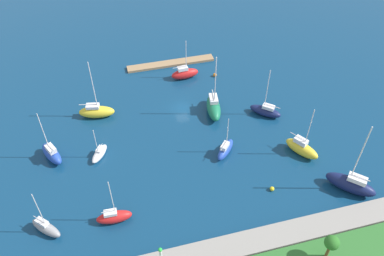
# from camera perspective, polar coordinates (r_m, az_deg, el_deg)

# --- Properties ---
(water) EXTENTS (160.00, 160.00, 0.00)m
(water) POSITION_cam_1_polar(r_m,az_deg,el_deg) (77.21, -1.47, 2.96)
(water) COLOR navy
(water) RESTS_ON ground
(pier_dock) EXTENTS (20.04, 2.31, 0.54)m
(pier_dock) POSITION_cam_1_polar(r_m,az_deg,el_deg) (89.74, -3.15, 9.53)
(pier_dock) COLOR #997A56
(pier_dock) RESTS_ON ground
(breakwater) EXTENTS (60.89, 3.68, 1.11)m
(breakwater) POSITION_cam_1_polar(r_m,az_deg,el_deg) (56.90, 6.57, -17.05)
(breakwater) COLOR gray
(breakwater) RESTS_ON ground
(harbor_beacon) EXTENTS (0.56, 0.56, 3.73)m
(harbor_beacon) POSITION_cam_1_polar(r_m,az_deg,el_deg) (53.02, -4.65, -18.21)
(harbor_beacon) COLOR silver
(harbor_beacon) RESTS_ON breakwater
(park_tree_center) EXTENTS (2.00, 2.00, 4.50)m
(park_tree_center) POSITION_cam_1_polar(r_m,az_deg,el_deg) (55.53, 19.97, -15.71)
(park_tree_center) COLOR brown
(park_tree_center) RESTS_ON shoreline_park
(sailboat_red_west_end) EXTENTS (5.32, 2.06, 9.04)m
(sailboat_red_west_end) POSITION_cam_1_polar(r_m,az_deg,el_deg) (59.74, -11.46, -12.74)
(sailboat_red_west_end) COLOR red
(sailboat_red_west_end) RESTS_ON water
(sailboat_yellow_by_breakwater) EXTENTS (5.14, 6.51, 10.22)m
(sailboat_yellow_by_breakwater) POSITION_cam_1_polar(r_m,az_deg,el_deg) (69.94, 15.92, -2.86)
(sailboat_yellow_by_breakwater) COLOR yellow
(sailboat_yellow_by_breakwater) RESTS_ON water
(sailboat_blue_lone_north) EXTENTS (4.47, 6.12, 10.11)m
(sailboat_blue_lone_north) POSITION_cam_1_polar(r_m,az_deg,el_deg) (70.57, -20.05, -3.55)
(sailboat_blue_lone_north) COLOR #2347B2
(sailboat_blue_lone_north) RESTS_ON water
(sailboat_navy_near_pier) EXTENTS (7.33, 7.36, 13.59)m
(sailboat_navy_near_pier) POSITION_cam_1_polar(r_m,az_deg,el_deg) (66.72, 22.44, -7.65)
(sailboat_navy_near_pier) COLOR #141E4C
(sailboat_navy_near_pier) RESTS_ON water
(sailboat_green_along_channel) EXTENTS (3.77, 7.87, 13.08)m
(sailboat_green_along_channel) POSITION_cam_1_polar(r_m,az_deg,el_deg) (75.28, 3.22, 3.13)
(sailboat_green_along_channel) COLOR #19724C
(sailboat_green_along_channel) RESTS_ON water
(sailboat_white_inner_mooring) EXTENTS (3.74, 4.65, 6.52)m
(sailboat_white_inner_mooring) POSITION_cam_1_polar(r_m,az_deg,el_deg) (69.02, -13.53, -3.68)
(sailboat_white_inner_mooring) COLOR white
(sailboat_white_inner_mooring) RESTS_ON water
(sailboat_gray_far_south) EXTENTS (4.91, 4.85, 9.00)m
(sailboat_gray_far_south) POSITION_cam_1_polar(r_m,az_deg,el_deg) (61.43, -20.81, -13.60)
(sailboat_gray_far_south) COLOR gray
(sailboat_gray_far_south) RESTS_ON water
(sailboat_red_mid_basin) EXTENTS (6.19, 2.51, 9.14)m
(sailboat_red_mid_basin) POSITION_cam_1_polar(r_m,az_deg,el_deg) (84.65, -1.08, 8.09)
(sailboat_red_mid_basin) COLOR red
(sailboat_red_mid_basin) RESTS_ON water
(sailboat_yellow_off_beacon) EXTENTS (7.19, 3.78, 12.49)m
(sailboat_yellow_off_beacon) POSITION_cam_1_polar(r_m,az_deg,el_deg) (76.70, -13.95, 2.40)
(sailboat_yellow_off_beacon) COLOR yellow
(sailboat_yellow_off_beacon) RESTS_ON water
(sailboat_blue_east_end) EXTENTS (4.85, 5.07, 7.84)m
(sailboat_blue_east_end) POSITION_cam_1_polar(r_m,az_deg,el_deg) (67.66, 4.97, -3.13)
(sailboat_blue_east_end) COLOR #2347B2
(sailboat_blue_east_end) RESTS_ON water
(sailboat_navy_far_north) EXTENTS (6.07, 5.73, 10.41)m
(sailboat_navy_far_north) POSITION_cam_1_polar(r_m,az_deg,el_deg) (76.32, 10.82, 2.53)
(sailboat_navy_far_north) COLOR #141E4C
(sailboat_navy_far_north) RESTS_ON water
(mooring_buoy_orange) EXTENTS (0.81, 0.81, 0.81)m
(mooring_buoy_orange) POSITION_cam_1_polar(r_m,az_deg,el_deg) (85.75, 3.41, 7.85)
(mooring_buoy_orange) COLOR orange
(mooring_buoy_orange) RESTS_ON water
(mooring_buoy_yellow) EXTENTS (0.73, 0.73, 0.73)m
(mooring_buoy_yellow) POSITION_cam_1_polar(r_m,az_deg,el_deg) (63.84, 11.76, -8.80)
(mooring_buoy_yellow) COLOR yellow
(mooring_buoy_yellow) RESTS_ON water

